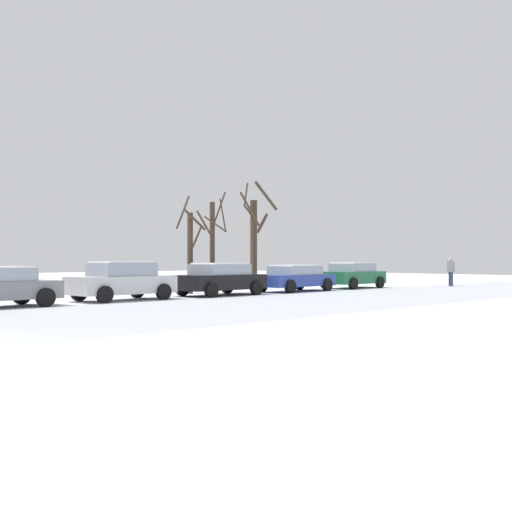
{
  "coord_description": "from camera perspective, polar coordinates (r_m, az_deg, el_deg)",
  "views": [
    {
      "loc": [
        -3.58,
        -12.13,
        1.59
      ],
      "look_at": [
        13.4,
        5.18,
        1.74
      ],
      "focal_mm": 43.35,
      "sensor_mm": 36.0,
      "label": 1
    }
  ],
  "objects": [
    {
      "name": "parked_car_black",
      "position": [
        27.6,
        -3.36,
        -2.11
      ],
      "size": [
        4.31,
        2.24,
        1.45
      ],
      "color": "black",
      "rests_on": "ground"
    },
    {
      "name": "tree_far_mid",
      "position": [
        33.41,
        -0.14,
        1.67
      ],
      "size": [
        1.85,
        1.69,
        5.83
      ],
      "color": "#423326",
      "rests_on": "ground"
    },
    {
      "name": "parked_car_silver",
      "position": [
        24.7,
        -12.27,
        -2.24
      ],
      "size": [
        4.23,
        2.11,
        1.53
      ],
      "color": "silver",
      "rests_on": "ground"
    },
    {
      "name": "tree_far_left",
      "position": [
        30.26,
        -4.0,
        1.08
      ],
      "size": [
        1.55,
        1.24,
        4.91
      ],
      "color": "#423326",
      "rests_on": "ground"
    },
    {
      "name": "pedestrian_crossing",
      "position": [
        38.87,
        17.54,
        -1.2
      ],
      "size": [
        0.37,
        0.46,
        1.73
      ],
      "color": "#2D334C",
      "rests_on": "ground"
    },
    {
      "name": "parked_car_green",
      "position": [
        35.04,
        8.9,
        -1.74
      ],
      "size": [
        4.15,
        2.25,
        1.45
      ],
      "color": "#1E6038",
      "rests_on": "ground"
    },
    {
      "name": "tree_far_right",
      "position": [
        29.15,
        -6.02,
        0.79
      ],
      "size": [
        1.7,
        1.62,
        4.68
      ],
      "color": "#423326",
      "rests_on": "ground"
    },
    {
      "name": "parked_car_blue",
      "position": [
        31.09,
        3.63,
        -2.0
      ],
      "size": [
        4.56,
        2.19,
        1.34
      ],
      "color": "#283D93",
      "rests_on": "ground"
    }
  ]
}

